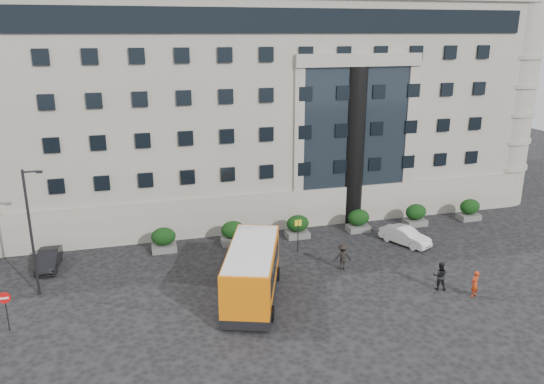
{
  "coord_description": "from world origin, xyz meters",
  "views": [
    {
      "loc": [
        -5.97,
        -29.37,
        15.64
      ],
      "look_at": [
        3.36,
        4.39,
        5.0
      ],
      "focal_mm": 35.0,
      "sensor_mm": 36.0,
      "label": 1
    }
  ],
  "objects_px": {
    "red_truck": "(61,200)",
    "pedestrian_a": "(475,284)",
    "hedge_a": "(164,240)",
    "minibus": "(252,271)",
    "hedge_c": "(298,226)",
    "pedestrian_b": "(440,276)",
    "pedestrian_c": "(343,257)",
    "bus_stop_sign": "(298,230)",
    "hedge_d": "(358,220)",
    "street_lamp": "(31,228)",
    "no_entry_sign": "(5,304)",
    "hedge_f": "(470,209)",
    "white_taxi": "(405,236)",
    "parked_car_b": "(49,259)",
    "parked_car_d": "(36,233)",
    "hedge_e": "(416,215)",
    "hedge_b": "(233,233)"
  },
  "relations": [
    {
      "from": "red_truck",
      "to": "pedestrian_a",
      "type": "xyz_separation_m",
      "value": [
        25.89,
        -22.76,
        -0.59
      ]
    },
    {
      "from": "hedge_a",
      "to": "minibus",
      "type": "bearing_deg",
      "value": -62.2
    },
    {
      "from": "hedge_c",
      "to": "pedestrian_b",
      "type": "bearing_deg",
      "value": -61.37
    },
    {
      "from": "hedge_a",
      "to": "pedestrian_c",
      "type": "relative_size",
      "value": 1.0
    },
    {
      "from": "bus_stop_sign",
      "to": "minibus",
      "type": "relative_size",
      "value": 0.3
    },
    {
      "from": "hedge_d",
      "to": "bus_stop_sign",
      "type": "relative_size",
      "value": 0.73
    },
    {
      "from": "hedge_c",
      "to": "pedestrian_c",
      "type": "bearing_deg",
      "value": -79.9
    },
    {
      "from": "street_lamp",
      "to": "red_truck",
      "type": "relative_size",
      "value": 1.44
    },
    {
      "from": "pedestrian_b",
      "to": "minibus",
      "type": "bearing_deg",
      "value": 15.79
    },
    {
      "from": "no_entry_sign",
      "to": "hedge_c",
      "type": "bearing_deg",
      "value": 24.49
    },
    {
      "from": "bus_stop_sign",
      "to": "no_entry_sign",
      "type": "relative_size",
      "value": 1.09
    },
    {
      "from": "hedge_f",
      "to": "no_entry_sign",
      "type": "relative_size",
      "value": 0.79
    },
    {
      "from": "hedge_f",
      "to": "white_taxi",
      "type": "relative_size",
      "value": 0.46
    },
    {
      "from": "hedge_f",
      "to": "minibus",
      "type": "relative_size",
      "value": 0.22
    },
    {
      "from": "hedge_a",
      "to": "pedestrian_b",
      "type": "distance_m",
      "value": 19.52
    },
    {
      "from": "hedge_a",
      "to": "parked_car_b",
      "type": "height_order",
      "value": "hedge_a"
    },
    {
      "from": "red_truck",
      "to": "parked_car_d",
      "type": "bearing_deg",
      "value": -113.25
    },
    {
      "from": "hedge_e",
      "to": "parked_car_d",
      "type": "xyz_separation_m",
      "value": [
        -30.22,
        4.63,
        -0.21
      ]
    },
    {
      "from": "parked_car_b",
      "to": "parked_car_d",
      "type": "xyz_separation_m",
      "value": [
        -1.55,
        5.43,
        0.09
      ]
    },
    {
      "from": "hedge_b",
      "to": "parked_car_d",
      "type": "xyz_separation_m",
      "value": [
        -14.62,
        4.63,
        -0.21
      ]
    },
    {
      "from": "hedge_f",
      "to": "no_entry_sign",
      "type": "height_order",
      "value": "no_entry_sign"
    },
    {
      "from": "minibus",
      "to": "parked_car_d",
      "type": "height_order",
      "value": "minibus"
    },
    {
      "from": "hedge_b",
      "to": "white_taxi",
      "type": "relative_size",
      "value": 0.46
    },
    {
      "from": "hedge_b",
      "to": "hedge_c",
      "type": "distance_m",
      "value": 5.2
    },
    {
      "from": "parked_car_b",
      "to": "hedge_c",
      "type": "bearing_deg",
      "value": 4.88
    },
    {
      "from": "hedge_f",
      "to": "parked_car_d",
      "type": "relative_size",
      "value": 0.36
    },
    {
      "from": "hedge_a",
      "to": "parked_car_d",
      "type": "height_order",
      "value": "hedge_a"
    },
    {
      "from": "pedestrian_a",
      "to": "pedestrian_c",
      "type": "xyz_separation_m",
      "value": [
        -6.28,
        5.78,
        0.08
      ]
    },
    {
      "from": "parked_car_d",
      "to": "pedestrian_a",
      "type": "bearing_deg",
      "value": -35.85
    },
    {
      "from": "pedestrian_a",
      "to": "hedge_b",
      "type": "bearing_deg",
      "value": -61.84
    },
    {
      "from": "hedge_c",
      "to": "parked_car_d",
      "type": "distance_m",
      "value": 20.35
    },
    {
      "from": "minibus",
      "to": "pedestrian_b",
      "type": "distance_m",
      "value": 11.86
    },
    {
      "from": "hedge_f",
      "to": "bus_stop_sign",
      "type": "distance_m",
      "value": 16.76
    },
    {
      "from": "hedge_d",
      "to": "bus_stop_sign",
      "type": "height_order",
      "value": "bus_stop_sign"
    },
    {
      "from": "hedge_f",
      "to": "minibus",
      "type": "distance_m",
      "value": 23.12
    },
    {
      "from": "hedge_b",
      "to": "parked_car_d",
      "type": "distance_m",
      "value": 15.33
    },
    {
      "from": "hedge_a",
      "to": "hedge_f",
      "type": "bearing_deg",
      "value": 0.0
    },
    {
      "from": "hedge_f",
      "to": "red_truck",
      "type": "height_order",
      "value": "red_truck"
    },
    {
      "from": "hedge_f",
      "to": "street_lamp",
      "type": "bearing_deg",
      "value": -171.95
    },
    {
      "from": "red_truck",
      "to": "pedestrian_a",
      "type": "height_order",
      "value": "red_truck"
    },
    {
      "from": "bus_stop_sign",
      "to": "red_truck",
      "type": "distance_m",
      "value": 22.09
    },
    {
      "from": "hedge_f",
      "to": "parked_car_d",
      "type": "distance_m",
      "value": 35.72
    },
    {
      "from": "hedge_a",
      "to": "no_entry_sign",
      "type": "distance_m",
      "value": 12.64
    },
    {
      "from": "hedge_d",
      "to": "no_entry_sign",
      "type": "xyz_separation_m",
      "value": [
        -24.6,
        -8.84,
        0.72
      ]
    },
    {
      "from": "hedge_a",
      "to": "pedestrian_c",
      "type": "bearing_deg",
      "value": -29.0
    },
    {
      "from": "hedge_c",
      "to": "white_taxi",
      "type": "height_order",
      "value": "hedge_c"
    },
    {
      "from": "hedge_d",
      "to": "pedestrian_c",
      "type": "height_order",
      "value": "pedestrian_c"
    },
    {
      "from": "hedge_c",
      "to": "red_truck",
      "type": "bearing_deg",
      "value": 150.18
    },
    {
      "from": "hedge_d",
      "to": "hedge_a",
      "type": "bearing_deg",
      "value": 180.0
    },
    {
      "from": "hedge_a",
      "to": "white_taxi",
      "type": "relative_size",
      "value": 0.46
    }
  ]
}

